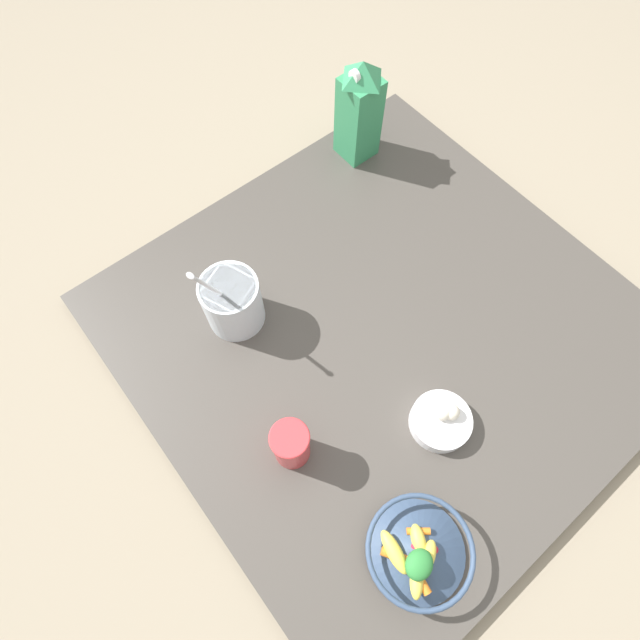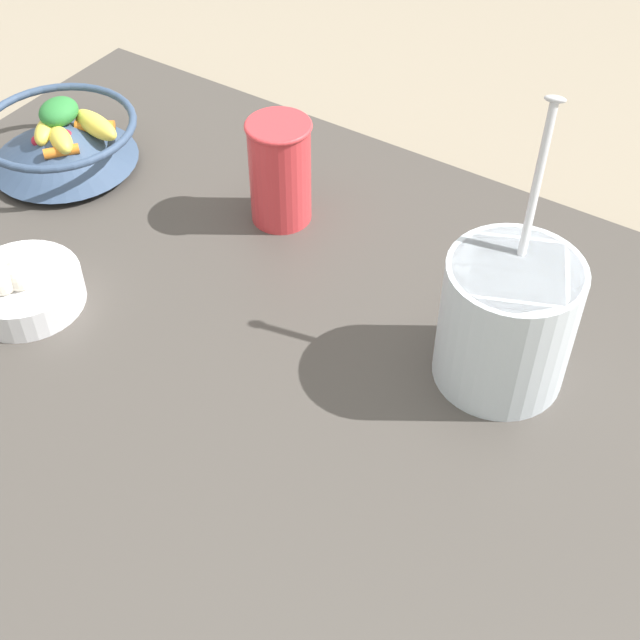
% 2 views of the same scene
% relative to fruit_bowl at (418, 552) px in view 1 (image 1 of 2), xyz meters
% --- Properties ---
extents(ground_plane, '(6.00, 6.00, 0.00)m').
position_rel_fruit_bowl_xyz_m(ground_plane, '(-0.39, 0.27, -0.07)').
color(ground_plane, gray).
extents(countertop, '(1.08, 1.08, 0.03)m').
position_rel_fruit_bowl_xyz_m(countertop, '(-0.39, 0.27, -0.06)').
color(countertop, '#47423D').
rests_on(countertop, ground_plane).
extents(fruit_bowl, '(0.20, 0.20, 0.08)m').
position_rel_fruit_bowl_xyz_m(fruit_bowl, '(0.00, 0.00, 0.00)').
color(fruit_bowl, '#384C6B').
rests_on(fruit_bowl, countertop).
extents(milk_carton, '(0.09, 0.09, 0.28)m').
position_rel_fruit_bowl_xyz_m(milk_carton, '(-0.83, 0.57, 0.10)').
color(milk_carton, '#338C59').
rests_on(milk_carton, countertop).
extents(yogurt_tub, '(0.13, 0.14, 0.28)m').
position_rel_fruit_bowl_xyz_m(yogurt_tub, '(-0.62, 0.03, 0.04)').
color(yogurt_tub, silver).
rests_on(yogurt_tub, countertop).
extents(drinking_cup, '(0.08, 0.08, 0.13)m').
position_rel_fruit_bowl_xyz_m(drinking_cup, '(-0.29, -0.06, 0.03)').
color(drinking_cup, '#DB383D').
rests_on(drinking_cup, countertop).
extents(garlic_bowl, '(0.13, 0.13, 0.06)m').
position_rel_fruit_bowl_xyz_m(garlic_bowl, '(-0.15, 0.21, -0.02)').
color(garlic_bowl, white).
rests_on(garlic_bowl, countertop).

